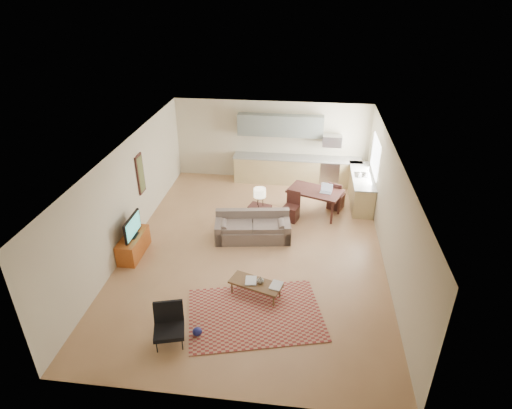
# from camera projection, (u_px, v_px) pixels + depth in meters

# --- Properties ---
(room) EXTENTS (9.00, 9.00, 9.00)m
(room) POSITION_uv_depth(u_px,v_px,m) (254.00, 203.00, 10.47)
(room) COLOR #A3754E
(room) RESTS_ON ground
(kitchen_counter_back) EXTENTS (4.26, 0.64, 0.92)m
(kitchen_counter_back) POSITION_uv_depth(u_px,v_px,m) (296.00, 170.00, 14.45)
(kitchen_counter_back) COLOR tan
(kitchen_counter_back) RESTS_ON ground
(kitchen_counter_right) EXTENTS (0.64, 2.26, 0.92)m
(kitchen_counter_right) POSITION_uv_depth(u_px,v_px,m) (361.00, 189.00, 13.20)
(kitchen_counter_right) COLOR tan
(kitchen_counter_right) RESTS_ON ground
(kitchen_range) EXTENTS (0.62, 0.62, 0.90)m
(kitchen_range) POSITION_uv_depth(u_px,v_px,m) (329.00, 172.00, 14.33)
(kitchen_range) COLOR #A5A8AD
(kitchen_range) RESTS_ON ground
(kitchen_microwave) EXTENTS (0.62, 0.40, 0.35)m
(kitchen_microwave) POSITION_uv_depth(u_px,v_px,m) (332.00, 141.00, 13.83)
(kitchen_microwave) COLOR #A5A8AD
(kitchen_microwave) RESTS_ON room
(upper_cabinets) EXTENTS (2.80, 0.34, 0.70)m
(upper_cabinets) POSITION_uv_depth(u_px,v_px,m) (280.00, 125.00, 13.94)
(upper_cabinets) COLOR slate
(upper_cabinets) RESTS_ON room
(window_right) EXTENTS (0.02, 1.40, 1.05)m
(window_right) POSITION_uv_depth(u_px,v_px,m) (375.00, 156.00, 12.65)
(window_right) COLOR white
(window_right) RESTS_ON room
(wall_art_left) EXTENTS (0.06, 0.42, 1.10)m
(wall_art_left) POSITION_uv_depth(u_px,v_px,m) (141.00, 174.00, 11.51)
(wall_art_left) COLOR olive
(wall_art_left) RESTS_ON room
(triptych) EXTENTS (1.70, 0.04, 0.50)m
(triptych) POSITION_uv_depth(u_px,v_px,m) (268.00, 129.00, 14.20)
(triptych) COLOR beige
(triptych) RESTS_ON room
(rug) EXTENTS (3.14, 2.54, 0.02)m
(rug) POSITION_uv_depth(u_px,v_px,m) (255.00, 314.00, 8.96)
(rug) COLOR maroon
(rug) RESTS_ON floor
(sofa) EXTENTS (2.18, 1.19, 0.72)m
(sofa) POSITION_uv_depth(u_px,v_px,m) (253.00, 227.00, 11.38)
(sofa) COLOR #685850
(sofa) RESTS_ON floor
(coffee_table) EXTENTS (1.25, 0.81, 0.35)m
(coffee_table) POSITION_uv_depth(u_px,v_px,m) (256.00, 289.00, 9.42)
(coffee_table) COLOR #51371E
(coffee_table) RESTS_ON floor
(book_a) EXTENTS (0.29, 0.37, 0.03)m
(book_a) POSITION_uv_depth(u_px,v_px,m) (245.00, 281.00, 9.39)
(book_a) COLOR maroon
(book_a) RESTS_ON coffee_table
(book_b) EXTENTS (0.41, 0.45, 0.03)m
(book_b) POSITION_uv_depth(u_px,v_px,m) (271.00, 284.00, 9.28)
(book_b) COLOR navy
(book_b) RESTS_ON coffee_table
(vase) EXTENTS (0.17, 0.17, 0.16)m
(vase) POSITION_uv_depth(u_px,v_px,m) (260.00, 280.00, 9.30)
(vase) COLOR black
(vase) RESTS_ON coffee_table
(armchair) EXTENTS (0.82, 0.82, 0.76)m
(armchair) POSITION_uv_depth(u_px,v_px,m) (169.00, 327.00, 8.12)
(armchair) COLOR black
(armchair) RESTS_ON floor
(tv_credenza) EXTENTS (0.46, 1.19, 0.55)m
(tv_credenza) POSITION_uv_depth(u_px,v_px,m) (134.00, 245.00, 10.77)
(tv_credenza) COLOR #9A4516
(tv_credenza) RESTS_ON floor
(tv) EXTENTS (0.09, 0.92, 0.55)m
(tv) POSITION_uv_depth(u_px,v_px,m) (132.00, 227.00, 10.51)
(tv) COLOR black
(tv) RESTS_ON tv_credenza
(console_table) EXTENTS (0.67, 0.54, 0.68)m
(console_table) POSITION_uv_depth(u_px,v_px,m) (260.00, 217.00, 11.91)
(console_table) COLOR #351916
(console_table) RESTS_ON floor
(table_lamp) EXTENTS (0.40, 0.40, 0.54)m
(table_lamp) POSITION_uv_depth(u_px,v_px,m) (260.00, 197.00, 11.62)
(table_lamp) COLOR beige
(table_lamp) RESTS_ON console_table
(dining_table) EXTENTS (1.73, 1.36, 0.77)m
(dining_table) POSITION_uv_depth(u_px,v_px,m) (314.00, 202.00, 12.58)
(dining_table) COLOR #351916
(dining_table) RESTS_ON floor
(dining_chair_near) EXTENTS (0.53, 0.54, 0.86)m
(dining_chair_near) POSITION_uv_depth(u_px,v_px,m) (291.00, 207.00, 12.23)
(dining_chair_near) COLOR #351916
(dining_chair_near) RESTS_ON floor
(dining_chair_far) EXTENTS (0.57, 0.58, 0.89)m
(dining_chair_far) POSITION_uv_depth(u_px,v_px,m) (336.00, 195.00, 12.87)
(dining_chair_far) COLOR #351916
(dining_chair_far) RESTS_ON floor
(laptop) EXTENTS (0.37, 0.31, 0.24)m
(laptop) POSITION_uv_depth(u_px,v_px,m) (326.00, 189.00, 12.21)
(laptop) COLOR #A5A8AD
(laptop) RESTS_ON dining_table
(soap_bottle) EXTENTS (0.10, 0.10, 0.19)m
(soap_bottle) POSITION_uv_depth(u_px,v_px,m) (360.00, 174.00, 12.78)
(soap_bottle) COLOR beige
(soap_bottle) RESTS_ON kitchen_counter_right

